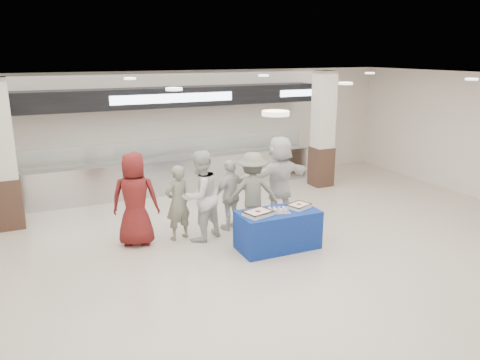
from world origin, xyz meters
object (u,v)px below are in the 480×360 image
cupcake_tray (277,210)px  chef_short (231,195)px  sheet_cake_right (299,206)px  soldier_a (178,203)px  sheet_cake_left (258,213)px  civilian_maroon (135,199)px  chef_tall (200,196)px  civilian_white (279,178)px  display_table (278,230)px  soldier_b (252,192)px

cupcake_tray → chef_short: bearing=105.6°
cupcake_tray → chef_short: 1.40m
sheet_cake_right → soldier_a: soldier_a is taller
sheet_cake_left → civilian_maroon: civilian_maroon is taller
sheet_cake_right → chef_tall: (-1.66, 1.03, 0.12)m
soldier_a → civilian_white: (2.41, 0.16, 0.19)m
sheet_cake_left → civilian_white: bearing=49.0°
sheet_cake_left → chef_short: bearing=88.1°
civilian_maroon → chef_short: 2.03m
display_table → chef_tall: chef_tall is taller
chef_tall → civilian_white: (2.01, 0.37, 0.04)m
cupcake_tray → soldier_b: soldier_b is taller
display_table → sheet_cake_right: 0.63m
civilian_maroon → sheet_cake_right: bearing=176.3°
civilian_white → sheet_cake_left: bearing=43.5°
sheet_cake_left → chef_tall: (-0.74, 1.09, 0.12)m
sheet_cake_right → soldier_b: soldier_b is taller
cupcake_tray → civilian_maroon: 2.76m
chef_short → sheet_cake_left: bearing=68.8°
cupcake_tray → chef_short: chef_short is taller
civilian_white → chef_short: bearing=-1.0°
soldier_a → civilian_white: 2.43m
sheet_cake_left → chef_short: 1.36m
civilian_maroon → display_table: bearing=172.0°
chef_tall → soldier_b: bearing=154.5°
civilian_maroon → soldier_b: (2.38, -0.30, -0.08)m
sheet_cake_left → cupcake_tray: size_ratio=1.06×
sheet_cake_left → sheet_cake_right: bearing=3.8°
chef_short → civilian_white: bearing=165.2°
civilian_maroon → chef_tall: civilian_maroon is taller
chef_short → civilian_white: size_ratio=0.79×
chef_tall → civilian_white: size_ratio=0.95×
cupcake_tray → soldier_a: bearing=140.7°
sheet_cake_right → civilian_maroon: bearing=155.6°
civilian_maroon → chef_short: size_ratio=1.23×
sheet_cake_left → display_table: bearing=5.5°
sheet_cake_left → chef_short: (0.04, 1.36, -0.04)m
sheet_cake_right → chef_tall: chef_tall is taller
civilian_maroon → civilian_white: (3.24, 0.09, 0.03)m
chef_tall → civilian_white: civilian_white is taller
chef_short → sheet_cake_right: bearing=104.8°
cupcake_tray → civilian_maroon: bearing=150.4°
chef_tall → cupcake_tray: bearing=112.5°
display_table → cupcake_tray: bearing=-138.4°
sheet_cake_left → cupcake_tray: bearing=2.0°
sheet_cake_left → chef_tall: chef_tall is taller
display_table → cupcake_tray: (-0.03, -0.03, 0.41)m
display_table → sheet_cake_right: sheet_cake_right is taller
civilian_maroon → chef_short: bearing=-159.6°
chef_tall → soldier_b: 1.15m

